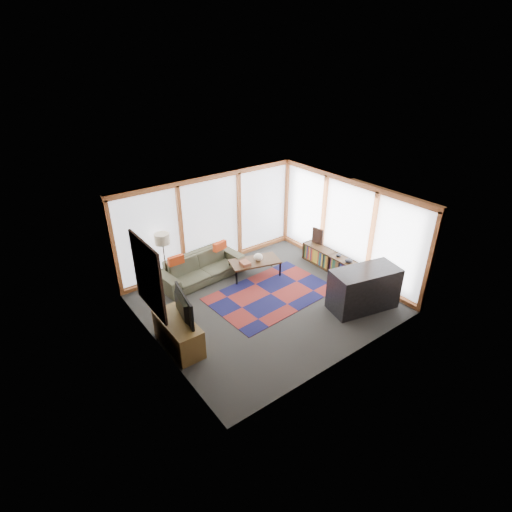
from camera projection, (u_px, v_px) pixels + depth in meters
ground at (266, 302)px, 9.73m from camera, size 5.50×5.50×0.00m
room_envelope at (268, 232)px, 9.67m from camera, size 5.52×5.02×2.62m
rug at (271, 294)px, 10.04m from camera, size 3.11×2.11×0.01m
sofa at (201, 268)px, 10.55m from camera, size 2.39×1.11×0.68m
pillow_left at (176, 260)px, 9.97m from camera, size 0.41×0.13×0.23m
pillow_right at (220, 246)px, 10.67m from camera, size 0.42×0.20×0.22m
floor_lamp at (165, 261)px, 10.00m from camera, size 0.38×0.38×1.51m
coffee_table at (255, 268)px, 10.77m from camera, size 1.45×0.99×0.44m
book_stack at (245, 263)px, 10.44m from camera, size 0.24×0.29×0.09m
vase at (258, 257)px, 10.64m from camera, size 0.24×0.24×0.21m
bookshelf at (332, 262)px, 11.00m from camera, size 0.37×2.03×0.51m
bowl_a at (349, 261)px, 10.43m from camera, size 0.22×0.22×0.10m
bowl_b at (339, 255)px, 10.72m from camera, size 0.16×0.16×0.07m
shelf_picture at (318, 236)px, 11.34m from camera, size 0.10×0.35×0.46m
tv_console at (178, 334)px, 8.15m from camera, size 0.54×1.29×0.65m
television at (179, 307)px, 7.93m from camera, size 0.31×1.03×0.59m
bar_counter at (364, 289)px, 9.32m from camera, size 1.72×1.09×1.01m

